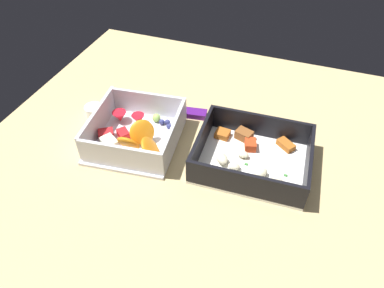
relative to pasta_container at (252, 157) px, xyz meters
The scene contains 5 objects.
table_surface 10.45cm from the pasta_container, 167.90° to the right, with size 80.00×80.00×2.00cm, color tan.
pasta_container is the anchor object (origin of this frame).
fruit_bowl 21.72cm from the pasta_container, behind, with size 17.35×17.64×5.69cm.
candy_bar 17.45cm from the pasta_container, 148.85° to the left, with size 7.00×2.40×1.20cm, color #51197A.
paper_cup_liner 33.60cm from the pasta_container, behind, with size 3.61×3.61×1.96cm, color white.
Camera 1 is at (14.89, -42.57, 48.30)cm, focal length 33.38 mm.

